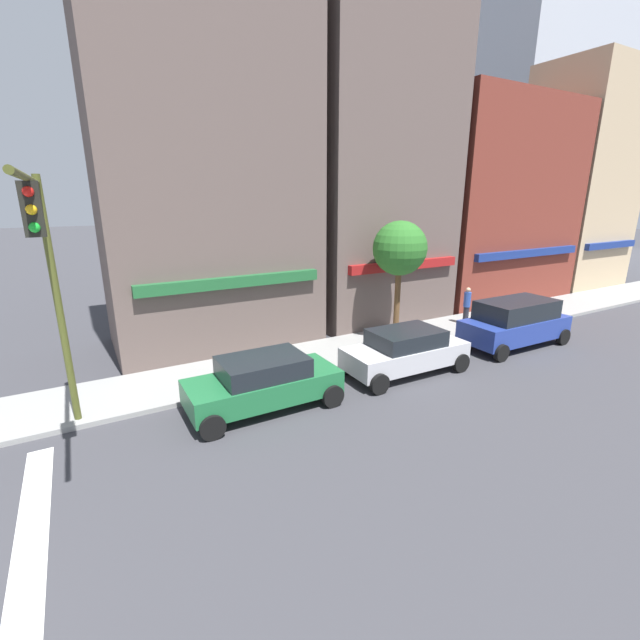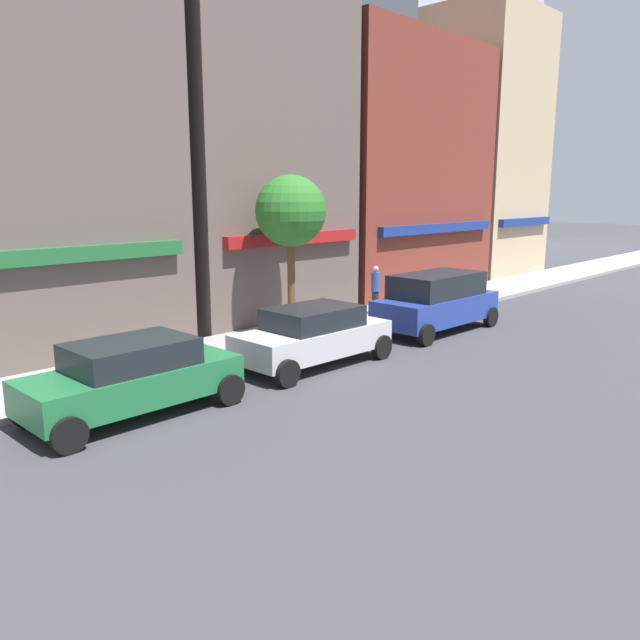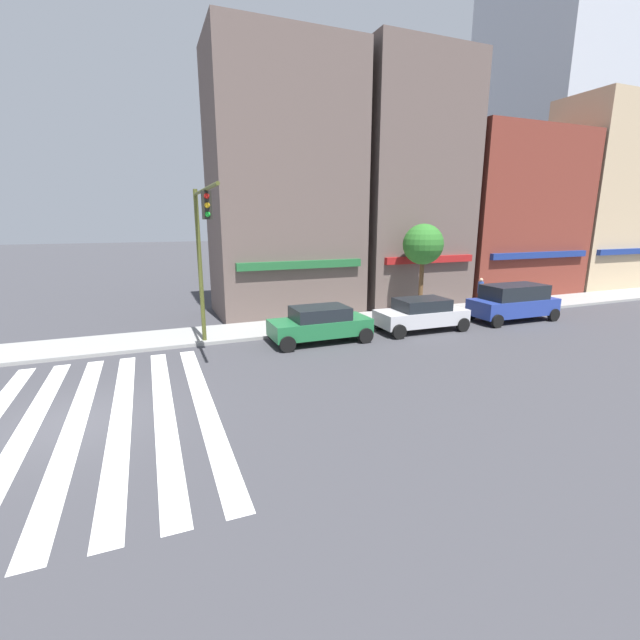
% 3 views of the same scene
% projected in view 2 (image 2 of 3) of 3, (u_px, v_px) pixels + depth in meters
% --- Properties ---
extents(storefront_row, '(32.24, 5.30, 14.79)m').
position_uv_depth(storefront_row, '(315.00, 136.00, 24.92)').
color(storefront_row, brown).
rests_on(storefront_row, ground_plane).
extents(sedan_green, '(4.41, 2.02, 1.59)m').
position_uv_depth(sedan_green, '(132.00, 376.00, 12.77)').
color(sedan_green, '#1E6638').
rests_on(sedan_green, ground_plane).
extents(sedan_silver, '(4.44, 2.02, 1.59)m').
position_uv_depth(sedan_silver, '(313.00, 335.00, 16.51)').
color(sedan_silver, '#B7B7BC').
rests_on(sedan_silver, ground_plane).
extents(suv_blue, '(4.73, 2.12, 1.94)m').
position_uv_depth(suv_blue, '(436.00, 301.00, 20.58)').
color(suv_blue, navy).
rests_on(suv_blue, ground_plane).
extents(pedestrian_blue_shirt, '(0.32, 0.32, 1.77)m').
position_uv_depth(pedestrian_blue_shirt, '(375.00, 289.00, 22.75)').
color(pedestrian_blue_shirt, '#23232D').
rests_on(pedestrian_blue_shirt, sidewalk_left).
extents(street_tree, '(2.19, 2.19, 4.93)m').
position_uv_depth(street_tree, '(291.00, 212.00, 19.11)').
color(street_tree, brown).
rests_on(street_tree, sidewalk_left).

